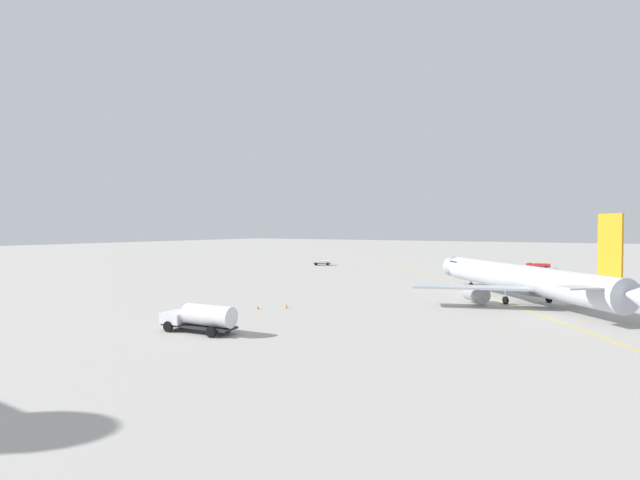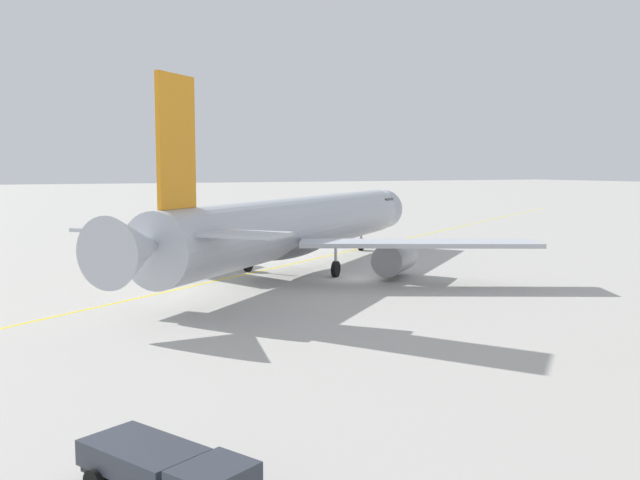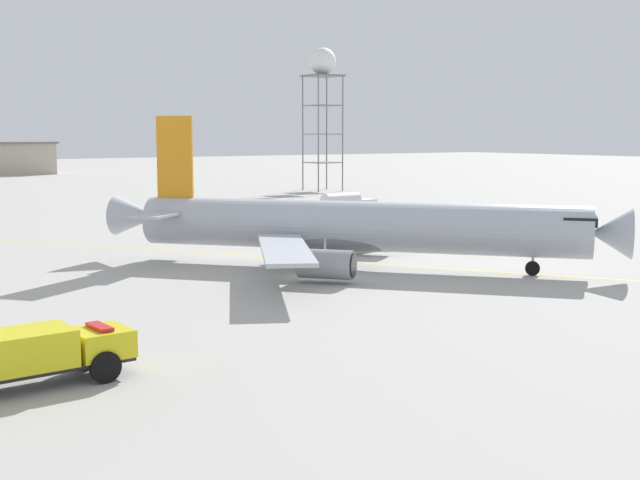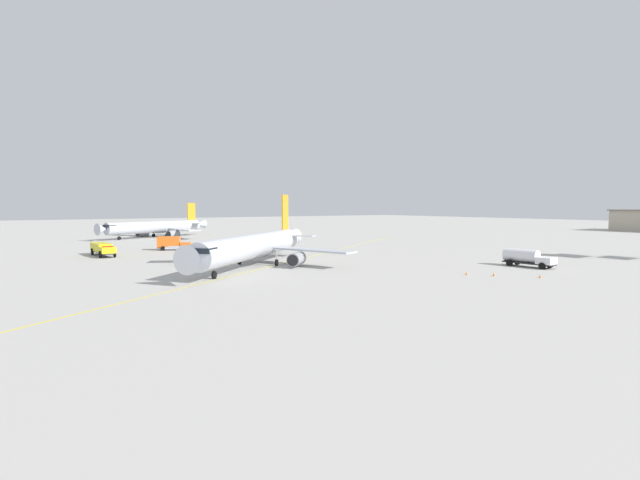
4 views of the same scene
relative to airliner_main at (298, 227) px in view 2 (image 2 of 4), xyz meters
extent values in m
plane|color=#ADAAA3|center=(5.12, 2.44, -3.20)|extent=(600.00, 600.00, 0.00)
cylinder|color=#B2B7C1|center=(-0.34, 0.38, 0.19)|extent=(26.71, 29.39, 3.96)
cone|color=#B2B7C1|center=(-13.00, 14.66, 0.19)|extent=(4.81, 4.74, 3.76)
cone|color=#B2B7C1|center=(12.53, -14.12, 0.49)|extent=(5.17, 5.23, 3.37)
cube|color=black|center=(-11.54, 13.01, 1.08)|extent=(4.11, 4.03, 0.70)
ellipsoid|color=slate|center=(0.85, -0.96, -0.90)|extent=(11.21, 12.00, 2.18)
cube|color=orange|center=(10.11, -11.40, 5.56)|extent=(2.30, 2.55, 6.79)
cube|color=#B2B7C1|center=(7.59, -13.63, 0.98)|extent=(5.57, 5.36, 0.20)
cube|color=#B2B7C1|center=(12.63, -9.16, 0.98)|extent=(5.57, 5.36, 0.20)
cube|color=#B2B7C1|center=(-5.41, -8.22, -0.51)|extent=(15.25, 8.28, 0.28)
cube|color=#B2B7C1|center=(8.81, 4.40, -0.51)|extent=(9.77, 14.89, 0.28)
cylinder|color=gray|center=(-5.28, -4.97, -1.82)|extent=(4.22, 4.38, 2.13)
cylinder|color=black|center=(-6.63, -3.45, -1.82)|extent=(1.46, 1.31, 1.81)
cylinder|color=gray|center=(5.56, 4.66, -1.82)|extent=(4.22, 4.38, 2.13)
cylinder|color=black|center=(4.21, 6.17, -1.82)|extent=(1.46, 1.31, 1.81)
cylinder|color=#9EA0A5|center=(-9.36, 10.55, -1.58)|extent=(0.20, 0.20, 2.14)
cylinder|color=black|center=(-9.36, 10.55, -2.65)|extent=(0.95, 1.02, 1.10)
cylinder|color=#9EA0A5|center=(-1.68, -3.20, -1.58)|extent=(0.20, 0.20, 2.14)
cylinder|color=black|center=(-1.68, -3.20, -2.65)|extent=(0.95, 1.02, 1.10)
cylinder|color=#9EA0A5|center=(3.38, 1.29, -1.58)|extent=(0.20, 0.20, 2.14)
cylinder|color=black|center=(3.38, 1.29, -2.65)|extent=(0.95, 1.02, 1.10)
cube|color=#2D333D|center=(29.78, -17.55, -2.38)|extent=(3.34, 2.75, 0.60)
cylinder|color=black|center=(28.83, -17.09, -2.88)|extent=(0.70, 0.53, 0.64)
cube|color=#232326|center=(-57.19, 40.00, -2.70)|extent=(5.18, 3.99, 0.20)
cube|color=white|center=(-58.70, 39.16, -2.32)|extent=(2.33, 2.59, 0.55)
cube|color=black|center=(-59.25, 38.85, -2.24)|extent=(0.95, 1.61, 0.31)
cube|color=white|center=(-56.46, 40.40, -2.25)|extent=(3.88, 3.45, 0.70)
cylinder|color=black|center=(-58.18, 38.22, -2.80)|extent=(0.84, 0.63, 0.80)
cylinder|color=black|center=(-59.22, 40.09, -2.80)|extent=(0.84, 0.63, 0.80)
cylinder|color=black|center=(-55.30, 39.83, -2.80)|extent=(0.84, 0.63, 0.80)
cylinder|color=black|center=(-56.34, 41.70, -2.80)|extent=(0.84, 0.63, 0.80)
cube|color=yellow|center=(-5.47, 3.57, -3.19)|extent=(96.22, 143.62, 0.01)
camera|label=1|loc=(8.10, -69.23, 7.34)|focal=25.01mm
camera|label=2|loc=(45.56, -20.81, 4.26)|focal=39.44mm
camera|label=3|loc=(38.34, 54.18, 7.53)|focal=47.00mm
camera|label=4|loc=(-70.42, 33.20, 6.89)|focal=26.17mm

